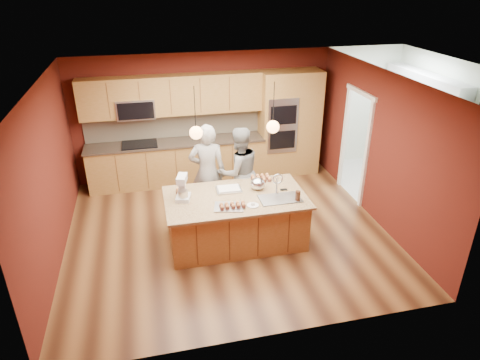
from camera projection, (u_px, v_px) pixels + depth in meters
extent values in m
plane|color=#412414|center=(227.00, 231.00, 7.61)|extent=(5.50, 5.50, 0.00)
plane|color=white|center=(225.00, 79.00, 6.43)|extent=(5.50, 5.50, 0.00)
plane|color=#501810|center=(204.00, 116.00, 9.21)|extent=(5.50, 0.00, 5.50)
plane|color=#501810|center=(270.00, 248.00, 4.83)|extent=(5.50, 0.00, 5.50)
plane|color=#501810|center=(48.00, 178.00, 6.46)|extent=(0.00, 5.00, 5.00)
plane|color=#501810|center=(378.00, 148.00, 7.57)|extent=(0.00, 5.00, 5.00)
cube|color=olive|center=(177.00, 163.00, 9.21)|extent=(3.70, 0.60, 0.90)
cube|color=#2D231C|center=(176.00, 143.00, 9.00)|extent=(3.74, 0.64, 0.04)
cube|color=#C1B293|center=(174.00, 124.00, 9.12)|extent=(3.70, 0.03, 0.56)
cube|color=olive|center=(172.00, 95.00, 8.68)|extent=(3.70, 0.36, 0.80)
cube|color=black|center=(140.00, 144.00, 8.82)|extent=(0.72, 0.52, 0.03)
cube|color=#A0A2A6|center=(136.00, 108.00, 8.61)|extent=(0.76, 0.40, 0.40)
cube|color=olive|center=(278.00, 124.00, 9.36)|extent=(0.80, 0.60, 2.30)
cube|color=#A0A2A6|center=(283.00, 126.00, 9.07)|extent=(0.66, 0.04, 1.20)
cube|color=olive|center=(306.00, 122.00, 9.49)|extent=(0.50, 0.60, 2.30)
plane|color=#BBBAB4|center=(379.00, 182.00, 9.40)|extent=(2.60, 2.60, 0.00)
plane|color=silver|center=(427.00, 120.00, 8.99)|extent=(0.00, 2.70, 2.70)
cube|color=silver|center=(424.00, 92.00, 8.68)|extent=(0.35, 2.40, 0.75)
cylinder|color=black|center=(195.00, 110.00, 6.20)|extent=(0.01, 0.01, 0.70)
sphere|color=#ED9C53|center=(196.00, 133.00, 6.35)|extent=(0.20, 0.20, 0.20)
cylinder|color=black|center=(274.00, 105.00, 6.44)|extent=(0.01, 0.01, 0.70)
sphere|color=#ED9C53|center=(273.00, 127.00, 6.60)|extent=(0.20, 0.20, 0.20)
cube|color=olive|center=(236.00, 220.00, 7.18)|extent=(2.20, 1.19, 0.81)
cube|color=#D5BF82|center=(236.00, 198.00, 6.99)|extent=(2.30, 1.29, 0.04)
cube|color=#A0A2A6|center=(280.00, 203.00, 6.95)|extent=(0.66, 0.39, 0.18)
imported|color=black|center=(207.00, 172.00, 7.68)|extent=(0.74, 0.56, 1.82)
imported|color=gray|center=(239.00, 172.00, 7.82)|extent=(0.95, 0.81, 1.71)
cube|color=silver|center=(183.00, 197.00, 6.89)|extent=(0.28, 0.33, 0.06)
cube|color=silver|center=(182.00, 185.00, 6.92)|extent=(0.13, 0.11, 0.28)
cube|color=silver|center=(182.00, 179.00, 6.76)|extent=(0.21, 0.31, 0.11)
cylinder|color=silver|center=(183.00, 195.00, 6.82)|extent=(0.16, 0.16, 0.15)
cube|color=silver|center=(229.00, 190.00, 7.17)|extent=(0.43, 0.32, 0.03)
cube|color=white|center=(229.00, 189.00, 7.17)|extent=(0.37, 0.27, 0.02)
cube|color=#A0A2A6|center=(229.00, 207.00, 6.66)|extent=(0.51, 0.41, 0.02)
ellipsoid|color=silver|center=(258.00, 184.00, 7.18)|extent=(0.25, 0.25, 0.21)
cylinder|color=silver|center=(253.00, 205.00, 6.71)|extent=(0.19, 0.19, 0.01)
cylinder|color=#3A2014|center=(298.00, 196.00, 6.83)|extent=(0.08, 0.08, 0.16)
cube|color=black|center=(284.00, 190.00, 7.20)|extent=(0.13, 0.08, 0.01)
cube|color=silver|center=(413.00, 166.00, 9.05)|extent=(0.59, 0.60, 0.92)
cube|color=silver|center=(398.00, 154.00, 9.59)|extent=(0.59, 0.61, 0.93)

